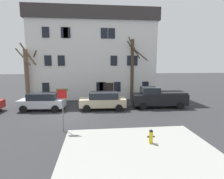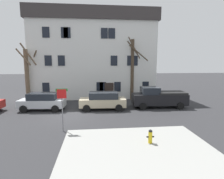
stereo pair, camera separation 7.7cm
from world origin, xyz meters
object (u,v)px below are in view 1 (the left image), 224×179
(tree_bare_near, at_px, (27,74))
(car_beige_wagon, at_px, (103,100))
(fire_hydrant, at_px, (151,136))
(pickup_truck_black, at_px, (159,97))
(tree_bare_mid, at_px, (132,67))
(car_silver_wagon, at_px, (42,101))
(building_main, at_px, (94,55))
(bicycle_leaning, at_px, (33,99))
(street_sign_pole, at_px, (62,102))

(tree_bare_near, height_order, car_beige_wagon, tree_bare_near)
(tree_bare_near, xyz_separation_m, fire_hydrant, (10.68, -12.37, -2.80))
(pickup_truck_black, height_order, fire_hydrant, pickup_truck_black)
(car_beige_wagon, distance_m, fire_hydrant, 8.36)
(pickup_truck_black, bearing_deg, tree_bare_mid, 113.17)
(car_silver_wagon, bearing_deg, fire_hydrant, -46.10)
(building_main, relative_size, bicycle_leaning, 9.48)
(car_silver_wagon, bearing_deg, tree_bare_near, 123.29)
(car_silver_wagon, relative_size, fire_hydrant, 5.61)
(car_silver_wagon, xyz_separation_m, pickup_truck_black, (11.58, 0.00, 0.14))
(building_main, distance_m, bicycle_leaning, 9.76)
(building_main, xyz_separation_m, pickup_truck_black, (6.54, -8.10, -4.61))
(tree_bare_near, relative_size, car_silver_wagon, 1.53)
(car_beige_wagon, bearing_deg, building_main, 95.34)
(tree_bare_mid, height_order, car_beige_wagon, tree_bare_mid)
(tree_bare_near, relative_size, tree_bare_mid, 0.88)
(car_silver_wagon, distance_m, street_sign_pole, 6.55)
(fire_hydrant, bearing_deg, building_main, 100.32)
(street_sign_pole, height_order, bicycle_leaning, street_sign_pole)
(building_main, distance_m, street_sign_pole, 14.50)
(tree_bare_mid, relative_size, car_silver_wagon, 1.73)
(pickup_truck_black, relative_size, bicycle_leaning, 3.29)
(car_beige_wagon, height_order, pickup_truck_black, pickup_truck_black)
(tree_bare_mid, bearing_deg, pickup_truck_black, -66.83)
(car_silver_wagon, xyz_separation_m, fire_hydrant, (8.04, -8.36, -0.36))
(pickup_truck_black, bearing_deg, bicycle_leaning, 163.47)
(tree_bare_mid, height_order, pickup_truck_black, tree_bare_mid)
(car_beige_wagon, bearing_deg, car_silver_wagon, 177.08)
(tree_bare_mid, distance_m, fire_hydrant, 13.26)
(car_silver_wagon, relative_size, street_sign_pole, 1.51)
(tree_bare_near, relative_size, bicycle_leaning, 3.94)
(car_beige_wagon, xyz_separation_m, bicycle_leaning, (-7.95, 4.37, -0.53))
(car_silver_wagon, xyz_separation_m, car_beige_wagon, (5.83, -0.30, 0.02))
(building_main, height_order, pickup_truck_black, building_main)
(car_beige_wagon, bearing_deg, tree_bare_near, 153.01)
(building_main, relative_size, fire_hydrant, 20.61)
(tree_bare_mid, bearing_deg, bicycle_leaning, -178.80)
(fire_hydrant, xyz_separation_m, bicycle_leaning, (-10.16, 12.43, -0.16))
(tree_bare_mid, height_order, fire_hydrant, tree_bare_mid)
(tree_bare_mid, bearing_deg, fire_hydrant, -97.61)
(tree_bare_mid, bearing_deg, car_beige_wagon, -130.23)
(fire_hydrant, relative_size, bicycle_leaning, 0.46)
(building_main, xyz_separation_m, fire_hydrant, (3.00, -16.45, -5.10))
(car_beige_wagon, bearing_deg, bicycle_leaning, 151.22)
(pickup_truck_black, relative_size, street_sign_pole, 1.93)
(tree_bare_mid, bearing_deg, building_main, 141.12)
(car_beige_wagon, relative_size, pickup_truck_black, 0.81)
(tree_bare_near, relative_size, pickup_truck_black, 1.20)
(fire_hydrant, relative_size, street_sign_pole, 0.27)
(car_beige_wagon, relative_size, bicycle_leaning, 2.67)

